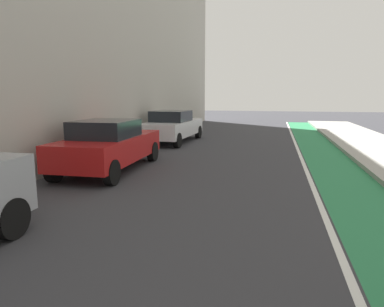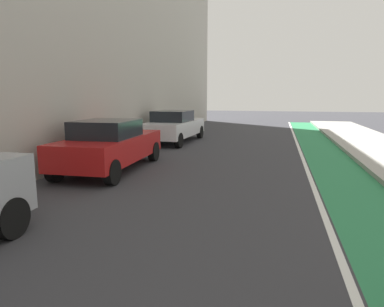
{
  "view_description": "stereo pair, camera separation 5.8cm",
  "coord_description": "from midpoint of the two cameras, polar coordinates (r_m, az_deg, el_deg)",
  "views": [
    {
      "loc": [
        1.59,
        6.28,
        2.24
      ],
      "look_at": [
        -0.1,
        13.26,
        1.02
      ],
      "focal_mm": 32.01,
      "sensor_mm": 36.0,
      "label": 1
    },
    {
      "loc": [
        1.65,
        6.29,
        2.24
      ],
      "look_at": [
        -0.1,
        13.26,
        1.02
      ],
      "focal_mm": 32.01,
      "sensor_mm": 36.0,
      "label": 2
    }
  ],
  "objects": [
    {
      "name": "bike_lane_paint",
      "position": [
        11.36,
        23.21,
        -2.52
      ],
      "size": [
        1.6,
        38.54,
        0.0
      ],
      "primitive_type": "cube",
      "color": "#2D8451",
      "rests_on": "ground"
    },
    {
      "name": "ground_plane",
      "position": [
        9.4,
        3.79,
        -4.17
      ],
      "size": [
        84.79,
        84.79,
        0.0
      ],
      "primitive_type": "plane",
      "color": "#38383D"
    },
    {
      "name": "parked_sedan_red",
      "position": [
        10.54,
        -13.38,
        1.44
      ],
      "size": [
        1.97,
        4.48,
        1.53
      ],
      "color": "red",
      "rests_on": "ground"
    },
    {
      "name": "parked_sedan_white",
      "position": [
        16.63,
        -2.9,
        4.61
      ],
      "size": [
        1.99,
        4.74,
        1.53
      ],
      "color": "silver",
      "rests_on": "ground"
    },
    {
      "name": "lane_divider_stripe",
      "position": [
        11.25,
        18.68,
        -2.35
      ],
      "size": [
        0.12,
        38.54,
        0.0
      ],
      "primitive_type": "cube",
      "color": "white",
      "rests_on": "ground"
    }
  ]
}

